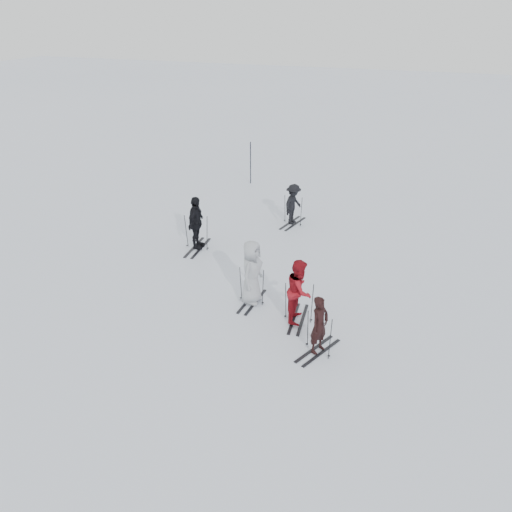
{
  "coord_description": "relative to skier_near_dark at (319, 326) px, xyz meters",
  "views": [
    {
      "loc": [
        4.62,
        -11.49,
        7.74
      ],
      "look_at": [
        0.0,
        1.0,
        1.0
      ],
      "focal_mm": 35.0,
      "sensor_mm": 36.0,
      "label": 1
    }
  ],
  "objects": [
    {
      "name": "ground",
      "position": [
        -2.59,
        1.55,
        -0.76
      ],
      "size": [
        120.0,
        120.0,
        0.0
      ],
      "primitive_type": "plane",
      "color": "silver",
      "rests_on": "ground"
    },
    {
      "name": "skier_near_dark",
      "position": [
        0.0,
        0.0,
        0.0
      ],
      "size": [
        0.56,
        0.66,
        1.53
      ],
      "primitive_type": "imported",
      "rotation": [
        0.0,
        0.0,
        1.16
      ],
      "color": "black",
      "rests_on": "ground"
    },
    {
      "name": "skier_red",
      "position": [
        -0.85,
        1.19,
        0.13
      ],
      "size": [
        0.77,
        0.94,
        1.79
      ],
      "primitive_type": "imported",
      "rotation": [
        0.0,
        0.0,
        1.67
      ],
      "color": "maroon",
      "rests_on": "ground"
    },
    {
      "name": "skier_grey",
      "position": [
        -2.37,
        1.6,
        0.19
      ],
      "size": [
        0.64,
        0.95,
        1.9
      ],
      "primitive_type": "imported",
      "rotation": [
        0.0,
        0.0,
        1.53
      ],
      "color": "#A0A5A9",
      "rests_on": "ground"
    },
    {
      "name": "skier_uphill_left",
      "position": [
        -5.44,
        4.27,
        0.18
      ],
      "size": [
        0.53,
        1.13,
        1.89
      ],
      "primitive_type": "imported",
      "rotation": [
        0.0,
        0.0,
        1.64
      ],
      "color": "black",
      "rests_on": "ground"
    },
    {
      "name": "skier_uphill_far",
      "position": [
        -2.9,
        7.57,
        0.03
      ],
      "size": [
        0.8,
        1.13,
        1.59
      ],
      "primitive_type": "imported",
      "rotation": [
        0.0,
        0.0,
        1.35
      ],
      "color": "black",
      "rests_on": "ground"
    },
    {
      "name": "skis_near_dark",
      "position": [
        0.0,
        0.0,
        -0.2
      ],
      "size": [
        1.73,
        1.36,
        1.12
      ],
      "primitive_type": null,
      "rotation": [
        0.0,
        0.0,
        1.16
      ],
      "color": "black",
      "rests_on": "ground"
    },
    {
      "name": "skis_red",
      "position": [
        -0.85,
        1.19,
        -0.18
      ],
      "size": [
        1.69,
        1.01,
        1.17
      ],
      "primitive_type": null,
      "rotation": [
        0.0,
        0.0,
        1.67
      ],
      "color": "black",
      "rests_on": "ground"
    },
    {
      "name": "skis_grey",
      "position": [
        -2.37,
        1.6,
        -0.2
      ],
      "size": [
        1.58,
        0.88,
        1.13
      ],
      "primitive_type": null,
      "rotation": [
        0.0,
        0.0,
        1.53
      ],
      "color": "black",
      "rests_on": "ground"
    },
    {
      "name": "skis_uphill_left",
      "position": [
        -5.44,
        4.27,
        -0.12
      ],
      "size": [
        1.82,
        1.05,
        1.28
      ],
      "primitive_type": null,
      "rotation": [
        0.0,
        0.0,
        1.64
      ],
      "color": "black",
      "rests_on": "ground"
    },
    {
      "name": "skis_uphill_far",
      "position": [
        -2.9,
        7.57,
        -0.17
      ],
      "size": [
        1.77,
        1.19,
        1.18
      ],
      "primitive_type": null,
      "rotation": [
        0.0,
        0.0,
        1.35
      ],
      "color": "black",
      "rests_on": "ground"
    },
    {
      "name": "piste_marker",
      "position": [
        -6.23,
        11.65,
        0.24
      ],
      "size": [
        0.05,
        0.05,
        2.01
      ],
      "primitive_type": "cylinder",
      "rotation": [
        0.0,
        0.0,
        -0.11
      ],
      "color": "black",
      "rests_on": "ground"
    }
  ]
}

